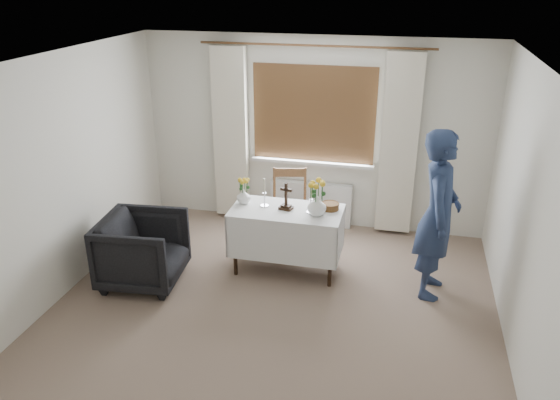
# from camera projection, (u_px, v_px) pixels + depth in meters

# --- Properties ---
(ground) EXTENTS (5.00, 5.00, 0.00)m
(ground) POSITION_uv_depth(u_px,v_px,m) (265.00, 327.00, 5.34)
(ground) COLOR gray
(ground) RESTS_ON ground
(altar_table) EXTENTS (1.24, 0.64, 0.76)m
(altar_table) POSITION_uv_depth(u_px,v_px,m) (287.00, 240.00, 6.21)
(altar_table) COLOR white
(altar_table) RESTS_ON ground
(wooden_chair) EXTENTS (0.54, 0.54, 0.97)m
(wooden_chair) POSITION_uv_depth(u_px,v_px,m) (290.00, 210.00, 6.73)
(wooden_chair) COLOR brown
(wooden_chair) RESTS_ON ground
(armchair) EXTENTS (0.93, 0.91, 0.78)m
(armchair) POSITION_uv_depth(u_px,v_px,m) (143.00, 250.00, 5.97)
(armchair) COLOR black
(armchair) RESTS_ON ground
(person) EXTENTS (0.49, 0.70, 1.81)m
(person) POSITION_uv_depth(u_px,v_px,m) (438.00, 215.00, 5.59)
(person) COLOR navy
(person) RESTS_ON ground
(radiator) EXTENTS (1.10, 0.10, 0.60)m
(radiator) POSITION_uv_depth(u_px,v_px,m) (311.00, 203.00, 7.39)
(radiator) COLOR silver
(radiator) RESTS_ON ground
(wooden_cross) EXTENTS (0.17, 0.13, 0.31)m
(wooden_cross) POSITION_uv_depth(u_px,v_px,m) (286.00, 196.00, 6.02)
(wooden_cross) COLOR black
(wooden_cross) RESTS_ON altar_table
(candlestick_left) EXTENTS (0.12, 0.12, 0.33)m
(candlestick_left) POSITION_uv_depth(u_px,v_px,m) (264.00, 192.00, 6.09)
(candlestick_left) COLOR silver
(candlestick_left) RESTS_ON altar_table
(candlestick_right) EXTENTS (0.12, 0.12, 0.33)m
(candlestick_right) POSITION_uv_depth(u_px,v_px,m) (311.00, 199.00, 5.93)
(candlestick_right) COLOR silver
(candlestick_right) RESTS_ON altar_table
(flower_vase_left) EXTENTS (0.19, 0.19, 0.17)m
(flower_vase_left) POSITION_uv_depth(u_px,v_px,m) (244.00, 196.00, 6.20)
(flower_vase_left) COLOR white
(flower_vase_left) RESTS_ON altar_table
(flower_vase_right) EXTENTS (0.24, 0.24, 0.22)m
(flower_vase_right) POSITION_uv_depth(u_px,v_px,m) (317.00, 206.00, 5.90)
(flower_vase_right) COLOR white
(flower_vase_right) RESTS_ON altar_table
(wicker_basket) EXTENTS (0.22, 0.22, 0.08)m
(wicker_basket) POSITION_uv_depth(u_px,v_px,m) (330.00, 206.00, 6.06)
(wicker_basket) COLOR brown
(wicker_basket) RESTS_ON altar_table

